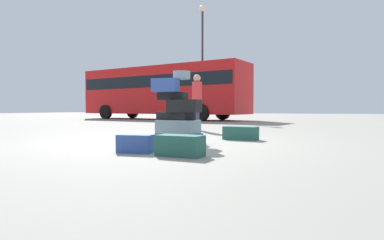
% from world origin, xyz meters
% --- Properties ---
extents(ground_plane, '(80.00, 80.00, 0.00)m').
position_xyz_m(ground_plane, '(0.00, 0.00, 0.00)').
color(ground_plane, gray).
extents(suitcase_tower, '(0.88, 0.60, 1.36)m').
position_xyz_m(suitcase_tower, '(0.46, -0.12, 0.52)').
color(suitcase_tower, '#334F99').
rests_on(suitcase_tower, ground).
extents(suitcase_teal_right_side, '(0.73, 0.41, 0.28)m').
position_xyz_m(suitcase_teal_right_side, '(1.36, 1.09, 0.14)').
color(suitcase_teal_right_side, '#26594C').
rests_on(suitcase_teal_right_side, ground).
extents(suitcase_teal_white_trunk, '(0.66, 0.36, 0.29)m').
position_xyz_m(suitcase_teal_white_trunk, '(1.18, -1.58, 0.15)').
color(suitcase_teal_white_trunk, '#26594C').
rests_on(suitcase_teal_white_trunk, ground).
extents(suitcase_navy_behind_tower, '(0.39, 0.47, 0.65)m').
position_xyz_m(suitcase_navy_behind_tower, '(0.16, 0.83, 0.32)').
color(suitcase_navy_behind_tower, '#334F99').
rests_on(suitcase_navy_behind_tower, ground).
extents(suitcase_navy_foreground_far, '(0.55, 0.35, 0.27)m').
position_xyz_m(suitcase_navy_foreground_far, '(0.42, -1.50, 0.13)').
color(suitcase_navy_foreground_far, '#334F99').
rests_on(suitcase_navy_foreground_far, ground).
extents(person_bearded_onlooker, '(0.30, 0.33, 1.69)m').
position_xyz_m(person_bearded_onlooker, '(-0.61, 3.53, 1.01)').
color(person_bearded_onlooker, '#3F334C').
rests_on(person_bearded_onlooker, ground).
extents(parked_bus, '(11.16, 4.23, 3.15)m').
position_xyz_m(parked_bus, '(-6.41, 12.17, 1.84)').
color(parked_bus, red).
rests_on(parked_bus, ground).
extents(lamp_post, '(0.36, 0.36, 6.65)m').
position_xyz_m(lamp_post, '(-3.78, 12.27, 4.29)').
color(lamp_post, '#333338').
rests_on(lamp_post, ground).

